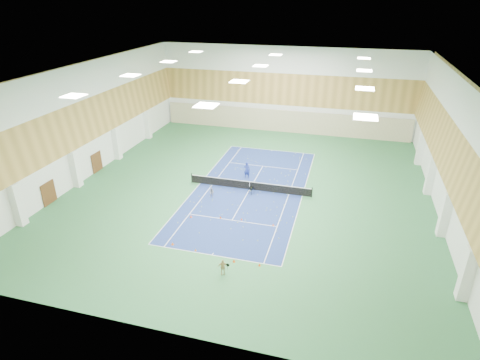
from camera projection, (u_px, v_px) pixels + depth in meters
name	position (u px, v px, depth m)	size (l,w,h in m)	color
ground	(250.00, 190.00, 41.63)	(40.00, 40.00, 0.00)	#2D693C
room_shell	(250.00, 135.00, 39.07)	(36.00, 40.00, 12.00)	white
wood_cladding	(250.00, 115.00, 38.22)	(36.00, 40.00, 8.00)	#BA8F45
ceiling_light_grid	(251.00, 73.00, 36.55)	(21.40, 25.40, 0.06)	white
court_surface	(250.00, 190.00, 41.62)	(10.97, 23.77, 0.01)	navy
tennis_balls_scatter	(250.00, 189.00, 41.61)	(10.57, 22.77, 0.07)	#BCD724
tennis_net	(250.00, 185.00, 41.39)	(12.80, 0.10, 1.10)	black
back_curtain	(283.00, 121.00, 58.17)	(35.40, 0.16, 3.20)	#C6B793
door_left_a	(49.00, 193.00, 38.50)	(0.08, 1.80, 2.20)	#593319
door_left_b	(97.00, 162.00, 45.48)	(0.08, 1.80, 2.20)	#593319
coach	(247.00, 170.00, 43.91)	(0.69, 0.45, 1.89)	navy
child_court	(212.00, 193.00, 39.91)	(0.48, 0.38, 0.99)	gray
child_apron	(223.00, 267.00, 28.92)	(0.73, 0.30, 1.25)	tan
ball_cart	(251.00, 191.00, 40.53)	(0.47, 0.47, 0.81)	black
cone_svc_a	(191.00, 216.00, 36.44)	(0.22, 0.22, 0.24)	#FC440D
cone_svc_b	(221.00, 217.00, 36.32)	(0.20, 0.20, 0.22)	#DD460B
cone_svc_c	(242.00, 219.00, 36.04)	(0.18, 0.18, 0.20)	#FE4E0D
cone_svc_d	(273.00, 225.00, 35.17)	(0.18, 0.18, 0.20)	#FF540D
cone_base_a	(173.00, 244.00, 32.49)	(0.23, 0.23, 0.25)	orange
cone_base_b	(196.00, 250.00, 31.74)	(0.18, 0.18, 0.20)	orange
cone_base_c	(234.00, 261.00, 30.43)	(0.23, 0.23, 0.25)	#DF480B
cone_base_d	(260.00, 265.00, 30.02)	(0.20, 0.20, 0.22)	#FF530D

